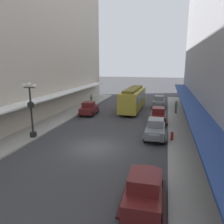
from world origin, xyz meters
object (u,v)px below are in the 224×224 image
streetcar (133,98)px  lamp_post_with_clock (31,108)px  parked_car_2 (158,115)px  pedestrian_0 (176,107)px  parked_car_0 (144,188)px  pedestrian_1 (91,99)px  parked_car_4 (156,129)px  parked_car_1 (89,108)px  fire_hydrant (172,136)px  parked_car_3 (159,101)px

streetcar → lamp_post_with_clock: bearing=-116.6°
parked_car_2 → pedestrian_0: parked_car_2 is taller
pedestrian_0 → parked_car_0: bearing=-96.1°
pedestrian_1 → pedestrian_0: bearing=-13.8°
parked_car_4 → pedestrian_1: (-11.50, 14.20, 0.07)m
parked_car_2 → pedestrian_1: parked_car_2 is taller
parked_car_1 → fire_hydrant: parked_car_1 is taller
parked_car_0 → parked_car_1: same height
parked_car_2 → parked_car_4: same height
streetcar → fire_hydrant: 13.43m
fire_hydrant → parked_car_0: bearing=-99.0°
streetcar → fire_hydrant: bearing=-65.8°
parked_car_4 → lamp_post_with_clock: bearing=-165.4°
lamp_post_with_clock → pedestrian_0: 19.35m
parked_car_0 → fire_hydrant: bearing=81.0°
parked_car_2 → pedestrian_1: (-11.52, 8.58, 0.07)m
lamp_post_with_clock → fire_hydrant: size_ratio=6.29×
pedestrian_1 → streetcar: bearing=-19.0°
parked_car_2 → parked_car_3: size_ratio=1.00×
parked_car_0 → parked_car_4: bearing=89.9°
parked_car_2 → pedestrian_1: 14.36m
lamp_post_with_clock → fire_hydrant: lamp_post_with_clock is taller
parked_car_2 → parked_car_4: (-0.02, -5.61, 0.00)m
streetcar → parked_car_2: bearing=-56.4°
parked_car_2 → pedestrian_0: (2.23, 5.20, 0.07)m
parked_car_0 → pedestrian_1: size_ratio=2.56×
fire_hydrant → pedestrian_0: bearing=86.3°
parked_car_3 → pedestrian_1: size_ratio=2.58×
parked_car_0 → parked_car_4: same height
parked_car_3 → lamp_post_with_clock: 21.51m
parked_car_3 → fire_hydrant: bearing=-83.7°
parked_car_3 → pedestrian_1: bearing=-173.6°
parked_car_3 → streetcar: (-3.70, -3.85, 0.96)m
parked_car_4 → streetcar: size_ratio=0.44×
parked_car_2 → pedestrian_1: bearing=143.3°
fire_hydrant → pedestrian_1: (-13.02, 14.77, 0.45)m
parked_car_1 → parked_car_3: same height
pedestrian_0 → parked_car_3: bearing=118.4°
pedestrian_0 → lamp_post_with_clock: bearing=-134.4°
parked_car_0 → parked_car_3: 25.73m
parked_car_2 → parked_car_3: same height
parked_car_0 → parked_car_2: 15.88m
parked_car_1 → parked_car_4: (9.45, -7.54, 0.00)m
fire_hydrant → parked_car_4: bearing=159.3°
parked_car_0 → parked_car_2: bearing=89.9°
parked_car_4 → pedestrian_1: parked_car_4 is taller
parked_car_2 → fire_hydrant: parked_car_2 is taller
parked_car_3 → streetcar: 5.43m
streetcar → lamp_post_with_clock: (-7.27, -14.53, 1.08)m
parked_car_1 → streetcar: size_ratio=0.45×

